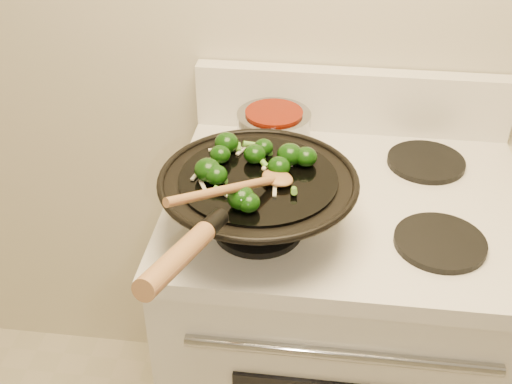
# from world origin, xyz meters

# --- Properties ---
(stove) EXTENTS (0.78, 0.67, 1.08)m
(stove) POSITION_xyz_m (-0.26, 1.17, 0.47)
(stove) COLOR white
(stove) RESTS_ON ground
(wok) EXTENTS (0.39, 0.64, 0.23)m
(wok) POSITION_xyz_m (-0.44, 1.02, 1.00)
(wok) COLOR black
(wok) RESTS_ON stove
(stirfry) EXTENTS (0.24, 0.25, 0.04)m
(stirfry) POSITION_xyz_m (-0.46, 1.03, 1.07)
(stirfry) COLOR black
(stirfry) RESTS_ON wok
(wooden_spoon) EXTENTS (0.20, 0.26, 0.10)m
(wooden_spoon) POSITION_xyz_m (-0.45, 0.94, 1.08)
(wooden_spoon) COLOR #97673B
(wooden_spoon) RESTS_ON wok
(saucepan) EXTENTS (0.17, 0.28, 0.10)m
(saucepan) POSITION_xyz_m (-0.44, 1.32, 0.98)
(saucepan) COLOR #95989D
(saucepan) RESTS_ON stove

